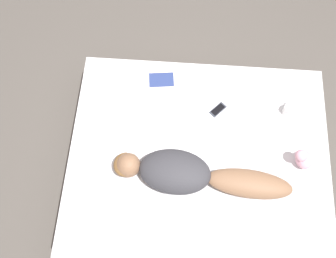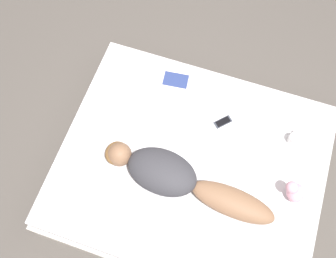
{
  "view_description": "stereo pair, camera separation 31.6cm",
  "coord_description": "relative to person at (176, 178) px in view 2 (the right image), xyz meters",
  "views": [
    {
      "loc": [
        -1.04,
        0.18,
        3.42
      ],
      "look_at": [
        0.19,
        0.26,
        0.5
      ],
      "focal_mm": 42.0,
      "sensor_mm": 36.0,
      "label": 1
    },
    {
      "loc": [
        -0.98,
        -0.13,
        3.42
      ],
      "look_at": [
        0.19,
        0.26,
        0.5
      ],
      "focal_mm": 42.0,
      "sensor_mm": 36.0,
      "label": 2
    }
  ],
  "objects": [
    {
      "name": "open_magazine",
      "position": [
        0.75,
        0.27,
        -0.09
      ],
      "size": [
        0.46,
        0.35,
        0.01
      ],
      "rotation": [
        0.0,
        0.0,
        0.12
      ],
      "color": "silver",
      "rests_on": "bed"
    },
    {
      "name": "plush_toy",
      "position": [
        0.19,
        -0.87,
        -0.01
      ],
      "size": [
        0.15,
        0.16,
        0.2
      ],
      "color": "#DB9EB2",
      "rests_on": "bed"
    },
    {
      "name": "ground_plane",
      "position": [
        0.19,
        -0.07,
        -0.55
      ],
      "size": [
        12.0,
        12.0,
        0.0
      ],
      "primitive_type": "plane",
      "color": "#4C4742"
    },
    {
      "name": "coffee_mug",
      "position": [
        0.62,
        -0.79,
        -0.05
      ],
      "size": [
        0.13,
        0.09,
        0.09
      ],
      "color": "white",
      "rests_on": "bed"
    },
    {
      "name": "bed",
      "position": [
        0.19,
        -0.07,
        -0.32
      ],
      "size": [
        1.77,
        2.13,
        0.45
      ],
      "color": "beige",
      "rests_on": "ground_plane"
    },
    {
      "name": "cell_phone",
      "position": [
        0.6,
        -0.21,
        -0.09
      ],
      "size": [
        0.15,
        0.15,
        0.01
      ],
      "rotation": [
        0.0,
        0.0,
        0.81
      ],
      "color": "#333842",
      "rests_on": "bed"
    },
    {
      "name": "person",
      "position": [
        0.0,
        0.0,
        0.0
      ],
      "size": [
        0.4,
        1.38,
        0.21
      ],
      "rotation": [
        0.0,
        0.0,
        -0.08
      ],
      "color": "brown",
      "rests_on": "bed"
    }
  ]
}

